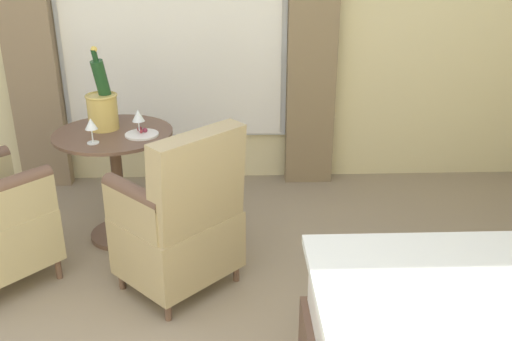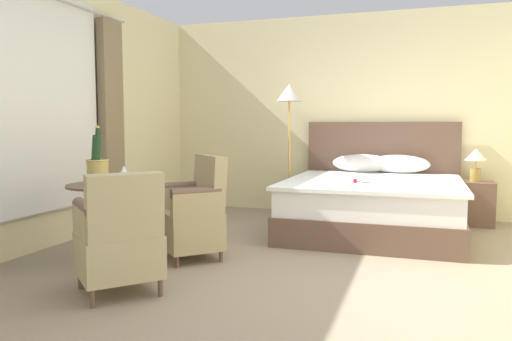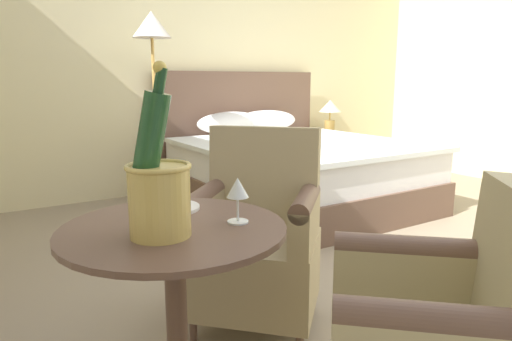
{
  "view_description": "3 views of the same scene",
  "coord_description": "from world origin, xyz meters",
  "px_view_note": "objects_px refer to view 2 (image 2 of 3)",
  "views": [
    {
      "loc": [
        1.42,
        0.45,
        1.84
      ],
      "look_at": [
        -0.92,
        0.54,
        0.85
      ],
      "focal_mm": 40.0,
      "sensor_mm": 36.0,
      "label": 1
    },
    {
      "loc": [
        0.7,
        -3.96,
        1.22
      ],
      "look_at": [
        -0.83,
        0.65,
        0.78
      ],
      "focal_mm": 35.0,
      "sensor_mm": 36.0,
      "label": 2
    },
    {
      "loc": [
        -2.37,
        -1.6,
        1.16
      ],
      "look_at": [
        -1.1,
        0.44,
        0.69
      ],
      "focal_mm": 32.0,
      "sensor_mm": 36.0,
      "label": 3
    }
  ],
  "objects_px": {
    "bed": "(374,202)",
    "floor_lamp_brass": "(289,105)",
    "champagne_bucket": "(97,167)",
    "snack_plate": "(127,181)",
    "side_table_round": "(110,214)",
    "armchair_by_window": "(194,214)",
    "armchair_facing_bed": "(120,239)",
    "wine_glass_near_edge": "(124,170)",
    "nightstand": "(474,203)",
    "wine_glass_near_bucket": "(123,173)",
    "bedside_lamp": "(476,159)"
  },
  "relations": [
    {
      "from": "bed",
      "to": "floor_lamp_brass",
      "type": "relative_size",
      "value": 1.23
    },
    {
      "from": "champagne_bucket",
      "to": "snack_plate",
      "type": "distance_m",
      "value": 0.31
    },
    {
      "from": "bed",
      "to": "side_table_round",
      "type": "distance_m",
      "value": 2.98
    },
    {
      "from": "floor_lamp_brass",
      "to": "armchair_by_window",
      "type": "distance_m",
      "value": 2.49
    },
    {
      "from": "snack_plate",
      "to": "armchair_facing_bed",
      "type": "relative_size",
      "value": 0.22
    },
    {
      "from": "champagne_bucket",
      "to": "bed",
      "type": "bearing_deg",
      "value": 46.09
    },
    {
      "from": "wine_glass_near_edge",
      "to": "armchair_by_window",
      "type": "height_order",
      "value": "armchair_by_window"
    },
    {
      "from": "nightstand",
      "to": "snack_plate",
      "type": "distance_m",
      "value": 4.17
    },
    {
      "from": "wine_glass_near_bucket",
      "to": "wine_glass_near_edge",
      "type": "relative_size",
      "value": 0.99
    },
    {
      "from": "bed",
      "to": "side_table_round",
      "type": "xyz_separation_m",
      "value": [
        -2.06,
        -2.15,
        0.11
      ]
    },
    {
      "from": "floor_lamp_brass",
      "to": "wine_glass_near_edge",
      "type": "relative_size",
      "value": 11.59
    },
    {
      "from": "floor_lamp_brass",
      "to": "armchair_by_window",
      "type": "bearing_deg",
      "value": -98.15
    },
    {
      "from": "bed",
      "to": "wine_glass_near_bucket",
      "type": "relative_size",
      "value": 14.43
    },
    {
      "from": "champagne_bucket",
      "to": "bedside_lamp",
      "type": "bearing_deg",
      "value": 42.28
    },
    {
      "from": "nightstand",
      "to": "champagne_bucket",
      "type": "distance_m",
      "value": 4.45
    },
    {
      "from": "snack_plate",
      "to": "floor_lamp_brass",
      "type": "bearing_deg",
      "value": 71.1
    },
    {
      "from": "bedside_lamp",
      "to": "armchair_facing_bed",
      "type": "bearing_deg",
      "value": -127.11
    },
    {
      "from": "nightstand",
      "to": "champagne_bucket",
      "type": "bearing_deg",
      "value": -137.72
    },
    {
      "from": "nightstand",
      "to": "bedside_lamp",
      "type": "relative_size",
      "value": 1.35
    },
    {
      "from": "snack_plate",
      "to": "side_table_round",
      "type": "bearing_deg",
      "value": -109.27
    },
    {
      "from": "wine_glass_near_bucket",
      "to": "wine_glass_near_edge",
      "type": "height_order",
      "value": "wine_glass_near_edge"
    },
    {
      "from": "wine_glass_near_bucket",
      "to": "side_table_round",
      "type": "bearing_deg",
      "value": 158.91
    },
    {
      "from": "bedside_lamp",
      "to": "armchair_facing_bed",
      "type": "relative_size",
      "value": 0.44
    },
    {
      "from": "wine_glass_near_bucket",
      "to": "wine_glass_near_edge",
      "type": "bearing_deg",
      "value": 121.55
    },
    {
      "from": "wine_glass_near_edge",
      "to": "snack_plate",
      "type": "bearing_deg",
      "value": 39.44
    },
    {
      "from": "wine_glass_near_edge",
      "to": "nightstand",
      "type": "bearing_deg",
      "value": 41.0
    },
    {
      "from": "nightstand",
      "to": "wine_glass_near_bucket",
      "type": "relative_size",
      "value": 3.6
    },
    {
      "from": "floor_lamp_brass",
      "to": "wine_glass_near_bucket",
      "type": "distance_m",
      "value": 2.91
    },
    {
      "from": "bedside_lamp",
      "to": "side_table_round",
      "type": "height_order",
      "value": "bedside_lamp"
    },
    {
      "from": "floor_lamp_brass",
      "to": "wine_glass_near_edge",
      "type": "distance_m",
      "value": 2.73
    },
    {
      "from": "bedside_lamp",
      "to": "bed",
      "type": "bearing_deg",
      "value": -146.31
    },
    {
      "from": "bedside_lamp",
      "to": "snack_plate",
      "type": "distance_m",
      "value": 4.15
    },
    {
      "from": "floor_lamp_brass",
      "to": "armchair_facing_bed",
      "type": "bearing_deg",
      "value": -96.85
    },
    {
      "from": "armchair_by_window",
      "to": "armchair_facing_bed",
      "type": "bearing_deg",
      "value": -94.16
    },
    {
      "from": "nightstand",
      "to": "wine_glass_near_bucket",
      "type": "height_order",
      "value": "wine_glass_near_bucket"
    },
    {
      "from": "nightstand",
      "to": "bedside_lamp",
      "type": "xyz_separation_m",
      "value": [
        -0.0,
        -0.0,
        0.55
      ]
    },
    {
      "from": "bed",
      "to": "floor_lamp_brass",
      "type": "xyz_separation_m",
      "value": [
        -1.15,
        0.52,
        1.14
      ]
    },
    {
      "from": "nightstand",
      "to": "side_table_round",
      "type": "xyz_separation_m",
      "value": [
        -3.19,
        -2.91,
        0.18
      ]
    },
    {
      "from": "bed",
      "to": "champagne_bucket",
      "type": "height_order",
      "value": "bed"
    },
    {
      "from": "champagne_bucket",
      "to": "wine_glass_near_bucket",
      "type": "relative_size",
      "value": 3.39
    },
    {
      "from": "champagne_bucket",
      "to": "nightstand",
      "type": "bearing_deg",
      "value": 42.28
    },
    {
      "from": "wine_glass_near_edge",
      "to": "armchair_facing_bed",
      "type": "height_order",
      "value": "armchair_facing_bed"
    },
    {
      "from": "bedside_lamp",
      "to": "wine_glass_near_bucket",
      "type": "relative_size",
      "value": 2.66
    },
    {
      "from": "bedside_lamp",
      "to": "wine_glass_near_edge",
      "type": "bearing_deg",
      "value": -139.0
    },
    {
      "from": "nightstand",
      "to": "armchair_by_window",
      "type": "bearing_deg",
      "value": -136.54
    },
    {
      "from": "bed",
      "to": "armchair_by_window",
      "type": "xyz_separation_m",
      "value": [
        -1.46,
        -1.71,
        0.07
      ]
    },
    {
      "from": "floor_lamp_brass",
      "to": "armchair_by_window",
      "type": "xyz_separation_m",
      "value": [
        -0.32,
        -2.23,
        -1.07
      ]
    },
    {
      "from": "wine_glass_near_edge",
      "to": "snack_plate",
      "type": "relative_size",
      "value": 0.76
    },
    {
      "from": "armchair_facing_bed",
      "to": "bedside_lamp",
      "type": "bearing_deg",
      "value": 52.89
    },
    {
      "from": "snack_plate",
      "to": "bedside_lamp",
      "type": "bearing_deg",
      "value": 41.01
    }
  ]
}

